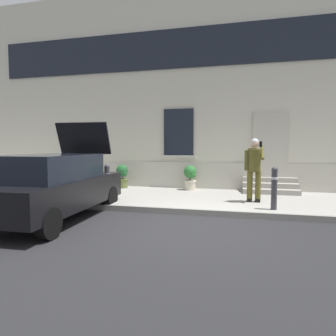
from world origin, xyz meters
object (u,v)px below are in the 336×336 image
Objects in this scene: planter_olive at (122,176)px; hatchback_car_black at (53,185)px; bollard_far_left at (107,182)px; planter_charcoal at (64,174)px; person_on_phone at (254,166)px; bollard_near_person at (274,187)px; planter_cream at (190,177)px.

hatchback_car_black is at bearing -89.01° from planter_olive.
bollard_far_left is 1.22× the size of planter_charcoal.
person_on_phone is 4.99m from planter_olive.
bollard_near_person is 4.38m from bollard_far_left.
bollard_far_left is at bearing 69.39° from hatchback_car_black.
bollard_far_left is (0.60, 1.59, -0.09)m from hatchback_car_black.
bollard_far_left reaches higher than planter_olive.
hatchback_car_black is 5.23m from bollard_near_person.
planter_cream is at bearing 128.65° from person_on_phone.
planter_cream is (5.06, -0.06, 0.00)m from planter_charcoal.
planter_olive is at bearing 90.99° from hatchback_car_black.
person_on_phone is at bearing -21.55° from planter_olive.
bollard_near_person and bollard_far_left have the same top height.
person_on_phone reaches higher than bollard_far_left.
hatchback_car_black is 3.94× the size of bollard_far_left.
hatchback_car_black is at bearing -110.61° from bollard_far_left.
hatchback_car_black is 2.35× the size of person_on_phone.
planter_cream is (2.53, 0.08, 0.00)m from planter_olive.
bollard_near_person is at bearing 17.68° from hatchback_car_black.
person_on_phone is (4.54, 2.47, 0.35)m from hatchback_car_black.
person_on_phone is at bearing -15.36° from planter_charcoal.
planter_olive is at bearing 103.93° from bollard_far_left.
planter_cream is (-2.09, 1.91, -0.55)m from person_on_phone.
planter_cream is at bearing 1.88° from planter_olive.
bollard_far_left is at bearing -123.65° from planter_cream.
hatchback_car_black is at bearing -160.42° from person_on_phone.
person_on_phone is at bearing 12.61° from bollard_far_left.
hatchback_car_black is 4.79× the size of planter_charcoal.
planter_olive is (-4.62, 1.82, -0.55)m from person_on_phone.
bollard_near_person reaches higher than planter_cream.
bollard_far_left is 0.60× the size of person_on_phone.
person_on_phone is at bearing -42.39° from planter_cream.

